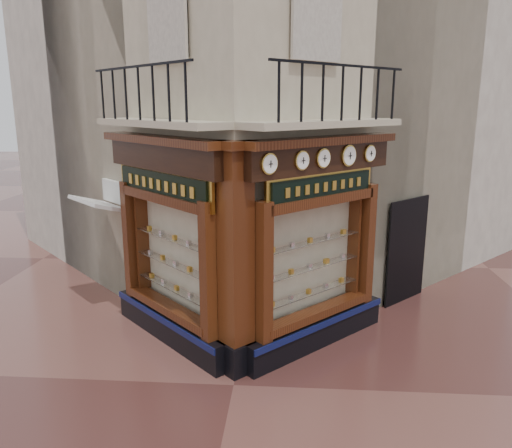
# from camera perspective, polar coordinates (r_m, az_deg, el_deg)

# --- Properties ---
(ground) EXTENTS (80.00, 80.00, 0.00)m
(ground) POSITION_cam_1_polar(r_m,az_deg,el_deg) (8.68, -2.57, -17.92)
(ground) COLOR #4B2723
(ground) RESTS_ON ground
(main_building) EXTENTS (11.31, 11.31, 12.00)m
(main_building) POSITION_cam_1_polar(r_m,az_deg,el_deg) (13.62, 0.29, 19.74)
(main_building) COLOR beige
(main_building) RESTS_ON ground
(neighbour_left) EXTENTS (11.31, 11.31, 11.00)m
(neighbour_left) POSITION_cam_1_polar(r_m,az_deg,el_deg) (16.37, -8.18, 16.81)
(neighbour_left) COLOR beige
(neighbour_left) RESTS_ON ground
(neighbour_right) EXTENTS (11.31, 11.31, 11.00)m
(neighbour_right) POSITION_cam_1_polar(r_m,az_deg,el_deg) (16.09, 10.12, 16.80)
(neighbour_right) COLOR beige
(neighbour_right) RESTS_ON ground
(shopfront_left) EXTENTS (2.86, 2.86, 3.98)m
(shopfront_left) POSITION_cam_1_polar(r_m,az_deg,el_deg) (9.56, -10.02, -2.16)
(shopfront_left) COLOR black
(shopfront_left) RESTS_ON ground
(shopfront_right) EXTENTS (2.86, 2.86, 3.98)m
(shopfront_right) POSITION_cam_1_polar(r_m,az_deg,el_deg) (9.29, 7.07, -2.51)
(shopfront_right) COLOR black
(shopfront_right) RESTS_ON ground
(corner_pilaster) EXTENTS (0.85, 0.85, 3.98)m
(corner_pilaster) POSITION_cam_1_polar(r_m,az_deg,el_deg) (8.32, -2.32, -4.57)
(corner_pilaster) COLOR black
(corner_pilaster) RESTS_ON ground
(balcony) EXTENTS (5.94, 2.97, 1.03)m
(balcony) POSITION_cam_1_polar(r_m,az_deg,el_deg) (8.89, -1.75, 11.52)
(balcony) COLOR beige
(balcony) RESTS_ON ground
(clock_a) EXTENTS (0.28, 0.28, 0.34)m
(clock_a) POSITION_cam_1_polar(r_m,az_deg,el_deg) (7.86, 1.53, 6.89)
(clock_a) COLOR gold
(clock_a) RESTS_ON ground
(clock_b) EXTENTS (0.27, 0.27, 0.33)m
(clock_b) POSITION_cam_1_polar(r_m,az_deg,el_deg) (8.37, 5.28, 7.24)
(clock_b) COLOR gold
(clock_b) RESTS_ON ground
(clock_c) EXTENTS (0.28, 0.28, 0.34)m
(clock_c) POSITION_cam_1_polar(r_m,az_deg,el_deg) (8.76, 7.69, 7.46)
(clock_c) COLOR gold
(clock_c) RESTS_ON ground
(clock_d) EXTENTS (0.31, 0.31, 0.39)m
(clock_d) POSITION_cam_1_polar(r_m,az_deg,el_deg) (9.28, 10.55, 7.69)
(clock_d) COLOR gold
(clock_d) RESTS_ON ground
(clock_e) EXTENTS (0.26, 0.26, 0.32)m
(clock_e) POSITION_cam_1_polar(r_m,az_deg,el_deg) (9.78, 12.88, 7.87)
(clock_e) COLOR gold
(clock_e) RESTS_ON ground
(awning) EXTENTS (1.62, 1.62, 0.33)m
(awning) POSITION_cam_1_polar(r_m,az_deg,el_deg) (12.10, -16.62, -9.04)
(awning) COLOR silver
(awning) RESTS_ON ground
(signboard_left) EXTENTS (2.26, 2.26, 0.61)m
(signboard_left) POSITION_cam_1_polar(r_m,az_deg,el_deg) (9.29, -10.72, 4.45)
(signboard_left) COLOR gold
(signboard_left) RESTS_ON ground
(signboard_right) EXTENTS (1.97, 1.97, 0.53)m
(signboard_right) POSITION_cam_1_polar(r_m,az_deg,el_deg) (9.00, 7.64, 4.28)
(signboard_right) COLOR gold
(signboard_right) RESTS_ON ground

